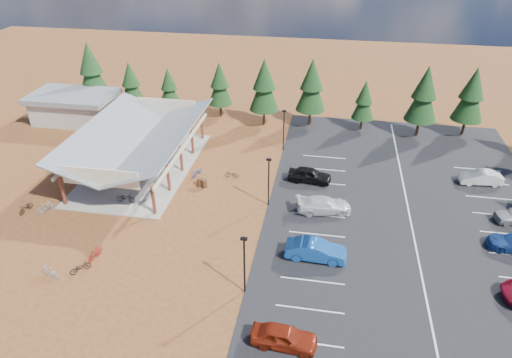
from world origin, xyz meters
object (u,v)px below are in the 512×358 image
(bike_0, at_px, (91,183))
(bike_16, at_px, (232,174))
(lamp_post_0, at_px, (244,261))
(bike_6, at_px, (156,158))
(car_0, at_px, (284,337))
(bike_3, at_px, (151,143))
(lamp_post_1, at_px, (269,179))
(bike_5, at_px, (157,170))
(trash_bin_0, at_px, (200,182))
(bike_4, at_px, (125,198))
(bike_12, at_px, (80,267))
(bike_14, at_px, (197,172))
(bike_2, at_px, (135,157))
(bike_9, at_px, (46,207))
(car_4, at_px, (310,175))
(bike_pavilion, at_px, (139,137))
(lamp_post_2, at_px, (284,128))
(bike_1, at_px, (103,178))
(bike_13, at_px, (50,272))
(car_9, at_px, (480,177))
(bike_8, at_px, (26,207))
(trash_bin_1, at_px, (204,183))
(bike_11, at_px, (95,253))
(outbuilding, at_px, (74,107))
(bike_7, at_px, (168,144))
(car_3, at_px, (324,205))

(bike_0, bearing_deg, bike_16, -75.79)
(lamp_post_0, bearing_deg, bike_6, 127.17)
(bike_16, xyz_separation_m, car_0, (8.17, -20.94, 0.39))
(car_0, bearing_deg, bike_3, 39.24)
(lamp_post_1, relative_size, bike_5, 3.39)
(lamp_post_0, bearing_deg, trash_bin_0, 117.92)
(bike_3, bearing_deg, trash_bin_0, -151.47)
(bike_4, distance_m, bike_12, 10.04)
(bike_14, relative_size, car_0, 0.41)
(bike_0, relative_size, bike_2, 0.90)
(bike_6, height_order, bike_16, bike_6)
(lamp_post_0, bearing_deg, bike_9, 160.98)
(bike_9, relative_size, car_4, 0.40)
(bike_pavilion, height_order, lamp_post_2, lamp_post_2)
(bike_1, relative_size, bike_13, 0.86)
(bike_9, relative_size, car_9, 0.41)
(bike_3, height_order, bike_16, bike_3)
(trash_bin_0, height_order, bike_16, trash_bin_0)
(bike_3, xyz_separation_m, car_4, (19.57, -4.90, 0.27))
(bike_8, bearing_deg, bike_0, 57.51)
(lamp_post_2, bearing_deg, trash_bin_1, -125.62)
(bike_8, xyz_separation_m, bike_11, (9.76, -5.26, 0.07))
(bike_14, relative_size, car_4, 0.40)
(bike_pavilion, height_order, bike_13, bike_pavilion)
(bike_2, distance_m, bike_6, 2.41)
(outbuilding, xyz_separation_m, lamp_post_0, (29.00, -28.00, 0.95))
(bike_7, bearing_deg, bike_12, -165.33)
(car_3, bearing_deg, bike_16, 53.80)
(bike_8, relative_size, bike_14, 0.97)
(bike_pavilion, height_order, bike_1, bike_pavilion)
(car_9, bearing_deg, bike_2, -93.22)
(bike_4, distance_m, bike_5, 5.91)
(bike_pavilion, bearing_deg, bike_1, -127.76)
(bike_4, distance_m, bike_14, 8.35)
(trash_bin_0, relative_size, car_4, 0.20)
(lamp_post_0, distance_m, trash_bin_0, 16.38)
(bike_3, xyz_separation_m, bike_16, (11.24, -5.53, -0.14))
(bike_1, xyz_separation_m, bike_11, (4.94, -11.66, -0.03))
(bike_3, height_order, car_0, car_0)
(bike_6, bearing_deg, bike_3, 18.60)
(outbuilding, bearing_deg, bike_7, -21.18)
(bike_13, height_order, car_0, car_0)
(bike_14, bearing_deg, bike_7, 147.08)
(car_9, bearing_deg, trash_bin_1, -84.52)
(bike_7, relative_size, bike_14, 0.83)
(car_3, bearing_deg, bike_4, 84.58)
(trash_bin_0, xyz_separation_m, car_9, (28.98, 5.49, 0.31))
(lamp_post_2, height_order, bike_14, lamp_post_2)
(bike_pavilion, distance_m, lamp_post_2, 16.57)
(bike_12, bearing_deg, trash_bin_0, -68.85)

